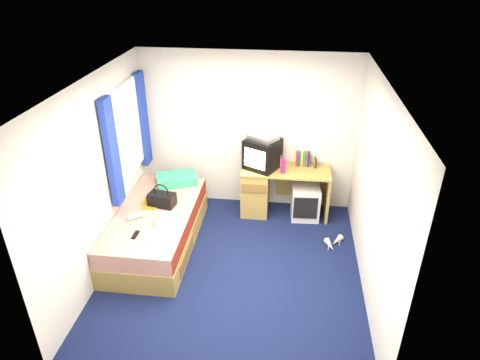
# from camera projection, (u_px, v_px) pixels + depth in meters

# --- Properties ---
(ground) EXTENTS (3.40, 3.40, 0.00)m
(ground) POSITION_uv_depth(u_px,v_px,m) (233.00, 269.00, 5.47)
(ground) COLOR #0C1438
(ground) RESTS_ON ground
(room_shell) EXTENTS (3.40, 3.40, 3.40)m
(room_shell) POSITION_uv_depth(u_px,v_px,m) (232.00, 168.00, 4.78)
(room_shell) COLOR white
(room_shell) RESTS_ON ground
(bed) EXTENTS (1.01, 2.00, 0.54)m
(bed) POSITION_uv_depth(u_px,v_px,m) (157.00, 228.00, 5.81)
(bed) COLOR #AE9348
(bed) RESTS_ON ground
(pillow) EXTENTS (0.68, 0.56, 0.13)m
(pillow) POSITION_uv_depth(u_px,v_px,m) (177.00, 179.00, 6.33)
(pillow) COLOR teal
(pillow) RESTS_ON bed
(desk) EXTENTS (1.30, 0.55, 0.75)m
(desk) POSITION_uv_depth(u_px,v_px,m) (267.00, 188.00, 6.50)
(desk) COLOR #AE9348
(desk) RESTS_ON ground
(storage_cube) EXTENTS (0.43, 0.43, 0.51)m
(storage_cube) POSITION_uv_depth(u_px,v_px,m) (305.00, 202.00, 6.43)
(storage_cube) COLOR silver
(storage_cube) RESTS_ON ground
(crt_tv) EXTENTS (0.59, 0.58, 0.45)m
(crt_tv) POSITION_uv_depth(u_px,v_px,m) (262.00, 154.00, 6.23)
(crt_tv) COLOR black
(crt_tv) RESTS_ON desk
(vcr) EXTENTS (0.49, 0.46, 0.08)m
(vcr) POSITION_uv_depth(u_px,v_px,m) (263.00, 137.00, 6.11)
(vcr) COLOR #BDBDBF
(vcr) RESTS_ON crt_tv
(book_row) EXTENTS (0.20, 0.13, 0.20)m
(book_row) POSITION_uv_depth(u_px,v_px,m) (303.00, 159.00, 6.37)
(book_row) COLOR maroon
(book_row) RESTS_ON desk
(picture_frame) EXTENTS (0.03, 0.12, 0.14)m
(picture_frame) POSITION_uv_depth(u_px,v_px,m) (315.00, 163.00, 6.33)
(picture_frame) COLOR black
(picture_frame) RESTS_ON desk
(pink_water_bottle) EXTENTS (0.07, 0.07, 0.21)m
(pink_water_bottle) POSITION_uv_depth(u_px,v_px,m) (283.00, 166.00, 6.14)
(pink_water_bottle) COLOR #C91C64
(pink_water_bottle) RESTS_ON desk
(aerosol_can) EXTENTS (0.07, 0.07, 0.20)m
(aerosol_can) POSITION_uv_depth(u_px,v_px,m) (279.00, 161.00, 6.32)
(aerosol_can) COLOR silver
(aerosol_can) RESTS_ON desk
(handbag) EXTENTS (0.38, 0.26, 0.32)m
(handbag) POSITION_uv_depth(u_px,v_px,m) (162.00, 199.00, 5.76)
(handbag) COLOR black
(handbag) RESTS_ON bed
(towel) EXTENTS (0.29, 0.25, 0.09)m
(towel) POSITION_uv_depth(u_px,v_px,m) (168.00, 220.00, 5.40)
(towel) COLOR white
(towel) RESTS_ON bed
(magazine) EXTENTS (0.26, 0.32, 0.01)m
(magazine) POSITION_uv_depth(u_px,v_px,m) (150.00, 204.00, 5.82)
(magazine) COLOR yellow
(magazine) RESTS_ON bed
(water_bottle) EXTENTS (0.20, 0.18, 0.07)m
(water_bottle) POSITION_uv_depth(u_px,v_px,m) (135.00, 216.00, 5.50)
(water_bottle) COLOR silver
(water_bottle) RESTS_ON bed
(colour_swatch_fan) EXTENTS (0.21, 0.19, 0.01)m
(colour_swatch_fan) POSITION_uv_depth(u_px,v_px,m) (145.00, 237.00, 5.15)
(colour_swatch_fan) COLOR gold
(colour_swatch_fan) RESTS_ON bed
(remote_control) EXTENTS (0.06, 0.16, 0.02)m
(remote_control) POSITION_uv_depth(u_px,v_px,m) (135.00, 235.00, 5.19)
(remote_control) COLOR black
(remote_control) RESTS_ON bed
(window_assembly) EXTENTS (0.11, 1.42, 1.40)m
(window_assembly) POSITION_uv_depth(u_px,v_px,m) (128.00, 134.00, 5.75)
(window_assembly) COLOR silver
(window_assembly) RESTS_ON room_shell
(white_heels) EXTENTS (0.28, 0.34, 0.09)m
(white_heels) POSITION_uv_depth(u_px,v_px,m) (333.00, 243.00, 5.89)
(white_heels) COLOR beige
(white_heels) RESTS_ON ground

